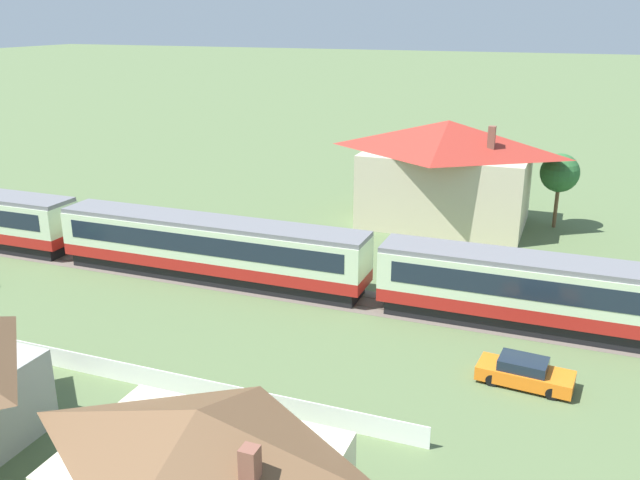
{
  "coord_description": "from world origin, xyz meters",
  "views": [
    {
      "loc": [
        -10.95,
        -37.03,
        17.21
      ],
      "look_at": [
        -26.22,
        2.59,
        2.97
      ],
      "focal_mm": 38.0,
      "sensor_mm": 36.0,
      "label": 1
    }
  ],
  "objects": [
    {
      "name": "passenger_train",
      "position": [
        -21.51,
        0.45,
        2.35
      ],
      "size": [
        91.57,
        3.19,
        4.23
      ],
      "color": "#AD1E19",
      "rests_on": "ground_plane"
    },
    {
      "name": "railway_track",
      "position": [
        -21.09,
        0.45,
        0.01
      ],
      "size": [
        134.54,
        3.6,
        0.04
      ],
      "color": "#665B51",
      "rests_on": "ground_plane"
    },
    {
      "name": "station_house_red_roof",
      "position": [
        -21.14,
        19.01,
        4.58
      ],
      "size": [
        14.45,
        9.75,
        8.85
      ],
      "color": "beige",
      "rests_on": "ground_plane"
    },
    {
      "name": "cottage_brown_roof_2",
      "position": [
        -21.96,
        -20.05,
        2.34
      ],
      "size": [
        10.1,
        6.81,
        4.52
      ],
      "color": "beige",
      "rests_on": "ground_plane"
    },
    {
      "name": "picket_fence_front",
      "position": [
        -38.39,
        -13.09,
        0.53
      ],
      "size": [
        46.2,
        0.06,
        1.05
      ],
      "primitive_type": "cube",
      "color": "white",
      "rests_on": "ground_plane"
    },
    {
      "name": "parked_car_orange",
      "position": [
        -12.13,
        -6.32,
        0.65
      ],
      "size": [
        4.67,
        2.21,
        1.38
      ],
      "rotation": [
        0.0,
        0.0,
        -0.09
      ],
      "color": "orange",
      "rests_on": "ground_plane"
    },
    {
      "name": "yard_tree_0",
      "position": [
        -12.13,
        21.19,
        4.68
      ],
      "size": [
        3.2,
        3.2,
        6.31
      ],
      "color": "brown",
      "rests_on": "ground_plane"
    },
    {
      "name": "yard_tree_1",
      "position": [
        -19.63,
        18.43,
        4.15
      ],
      "size": [
        4.19,
        4.19,
        6.26
      ],
      "color": "brown",
      "rests_on": "ground_plane"
    }
  ]
}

